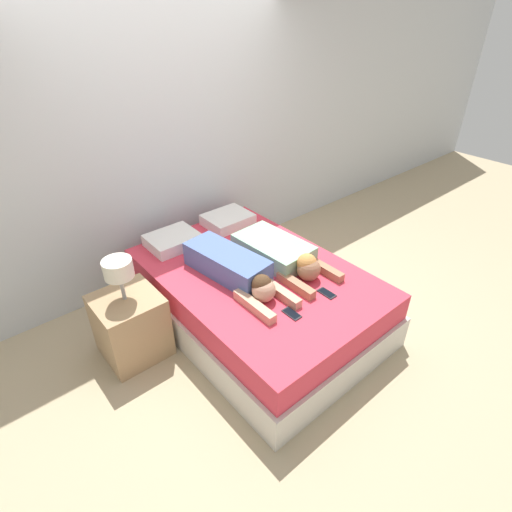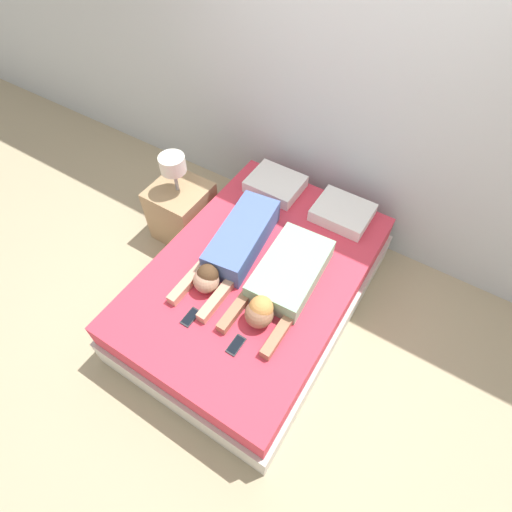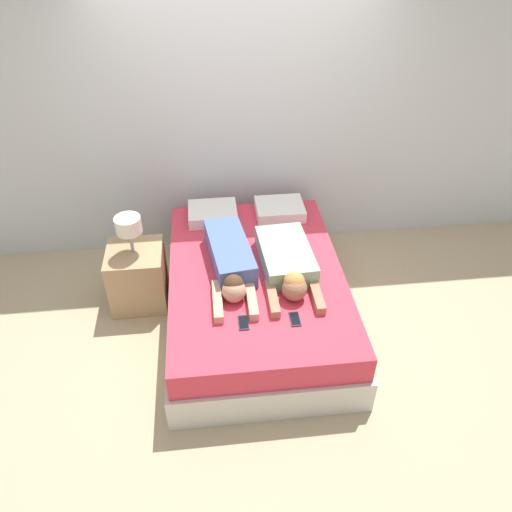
{
  "view_description": "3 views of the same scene",
  "coord_description": "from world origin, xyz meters",
  "px_view_note": "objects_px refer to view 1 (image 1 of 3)",
  "views": [
    {
      "loc": [
        -1.78,
        -2.1,
        2.46
      ],
      "look_at": [
        0.0,
        0.0,
        0.68
      ],
      "focal_mm": 28.0,
      "sensor_mm": 36.0,
      "label": 1
    },
    {
      "loc": [
        0.93,
        -1.47,
        2.94
      ],
      "look_at": [
        0.0,
        0.0,
        0.68
      ],
      "focal_mm": 28.0,
      "sensor_mm": 36.0,
      "label": 2
    },
    {
      "loc": [
        -0.35,
        -3.13,
        3.13
      ],
      "look_at": [
        0.0,
        0.0,
        0.68
      ],
      "focal_mm": 35.0,
      "sensor_mm": 36.0,
      "label": 3
    }
  ],
  "objects_px": {
    "pillow_head_right": "(228,220)",
    "cell_phone_left": "(292,314)",
    "pillow_head_left": "(173,240)",
    "nightstand": "(130,323)",
    "person_right": "(282,254)",
    "person_left": "(235,269)",
    "bed": "(256,296)",
    "cell_phone_right": "(327,293)"
  },
  "relations": [
    {
      "from": "person_left",
      "to": "pillow_head_left",
      "type": "bearing_deg",
      "value": 98.13
    },
    {
      "from": "bed",
      "to": "person_right",
      "type": "distance_m",
      "value": 0.44
    },
    {
      "from": "nightstand",
      "to": "pillow_head_right",
      "type": "bearing_deg",
      "value": 19.79
    },
    {
      "from": "pillow_head_right",
      "to": "cell_phone_left",
      "type": "xyz_separation_m",
      "value": [
        -0.47,
        -1.4,
        -0.05
      ]
    },
    {
      "from": "bed",
      "to": "person_right",
      "type": "bearing_deg",
      "value": -9.47
    },
    {
      "from": "bed",
      "to": "nightstand",
      "type": "bearing_deg",
      "value": 161.63
    },
    {
      "from": "person_right",
      "to": "cell_phone_left",
      "type": "relative_size",
      "value": 6.66
    },
    {
      "from": "cell_phone_left",
      "to": "pillow_head_left",
      "type": "bearing_deg",
      "value": 96.52
    },
    {
      "from": "pillow_head_right",
      "to": "nightstand",
      "type": "distance_m",
      "value": 1.44
    },
    {
      "from": "cell_phone_right",
      "to": "nightstand",
      "type": "height_order",
      "value": "nightstand"
    },
    {
      "from": "pillow_head_right",
      "to": "bed",
      "type": "bearing_deg",
      "value": -111.24
    },
    {
      "from": "cell_phone_right",
      "to": "person_right",
      "type": "bearing_deg",
      "value": 86.7
    },
    {
      "from": "pillow_head_left",
      "to": "cell_phone_left",
      "type": "height_order",
      "value": "pillow_head_left"
    },
    {
      "from": "bed",
      "to": "pillow_head_left",
      "type": "xyz_separation_m",
      "value": [
        -0.32,
        0.82,
        0.32
      ]
    },
    {
      "from": "cell_phone_left",
      "to": "cell_phone_right",
      "type": "distance_m",
      "value": 0.38
    },
    {
      "from": "pillow_head_left",
      "to": "cell_phone_right",
      "type": "bearing_deg",
      "value": -69.11
    },
    {
      "from": "person_left",
      "to": "cell_phone_left",
      "type": "xyz_separation_m",
      "value": [
        0.05,
        -0.61,
        -0.09
      ]
    },
    {
      "from": "person_right",
      "to": "cell_phone_right",
      "type": "relative_size",
      "value": 6.66
    },
    {
      "from": "cell_phone_right",
      "to": "bed",
      "type": "bearing_deg",
      "value": 110.42
    },
    {
      "from": "pillow_head_left",
      "to": "pillow_head_right",
      "type": "bearing_deg",
      "value": 0.0
    },
    {
      "from": "pillow_head_right",
      "to": "person_right",
      "type": "xyz_separation_m",
      "value": [
        -0.07,
        -0.86,
        0.03
      ]
    },
    {
      "from": "pillow_head_left",
      "to": "nightstand",
      "type": "distance_m",
      "value": 0.89
    },
    {
      "from": "pillow_head_left",
      "to": "person_right",
      "type": "relative_size",
      "value": 0.45
    },
    {
      "from": "pillow_head_left",
      "to": "person_left",
      "type": "bearing_deg",
      "value": -81.87
    },
    {
      "from": "person_right",
      "to": "bed",
      "type": "bearing_deg",
      "value": 170.53
    },
    {
      "from": "pillow_head_right",
      "to": "person_left",
      "type": "height_order",
      "value": "person_left"
    },
    {
      "from": "cell_phone_right",
      "to": "pillow_head_right",
      "type": "bearing_deg",
      "value": 86.05
    },
    {
      "from": "pillow_head_left",
      "to": "person_right",
      "type": "distance_m",
      "value": 1.03
    },
    {
      "from": "bed",
      "to": "pillow_head_right",
      "type": "distance_m",
      "value": 0.93
    },
    {
      "from": "bed",
      "to": "person_left",
      "type": "height_order",
      "value": "person_left"
    },
    {
      "from": "person_right",
      "to": "person_left",
      "type": "bearing_deg",
      "value": 172.05
    },
    {
      "from": "nightstand",
      "to": "cell_phone_right",
      "type": "bearing_deg",
      "value": -36.93
    },
    {
      "from": "pillow_head_right",
      "to": "person_right",
      "type": "bearing_deg",
      "value": -94.36
    },
    {
      "from": "pillow_head_left",
      "to": "pillow_head_right",
      "type": "distance_m",
      "value": 0.63
    },
    {
      "from": "pillow_head_left",
      "to": "nightstand",
      "type": "xyz_separation_m",
      "value": [
        -0.7,
        -0.48,
        -0.28
      ]
    },
    {
      "from": "cell_phone_left",
      "to": "bed",
      "type": "bearing_deg",
      "value": 75.03
    },
    {
      "from": "pillow_head_right",
      "to": "cell_phone_left",
      "type": "bearing_deg",
      "value": -108.67
    },
    {
      "from": "cell_phone_left",
      "to": "nightstand",
      "type": "distance_m",
      "value": 1.28
    },
    {
      "from": "pillow_head_right",
      "to": "cell_phone_left",
      "type": "relative_size",
      "value": 3.02
    },
    {
      "from": "pillow_head_left",
      "to": "person_left",
      "type": "xyz_separation_m",
      "value": [
        0.11,
        -0.8,
        0.05
      ]
    },
    {
      "from": "pillow_head_left",
      "to": "cell_phone_left",
      "type": "bearing_deg",
      "value": -83.48
    },
    {
      "from": "person_right",
      "to": "nightstand",
      "type": "distance_m",
      "value": 1.36
    }
  ]
}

